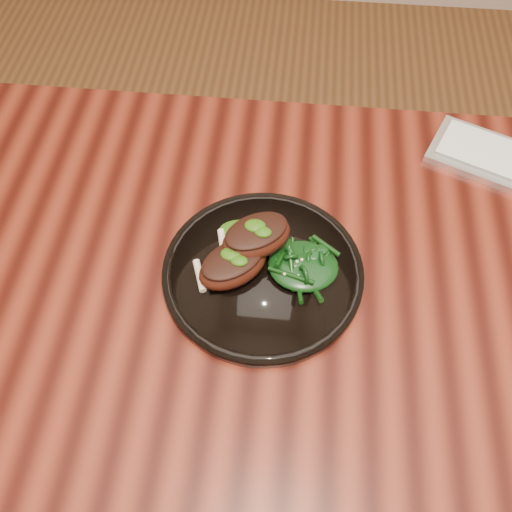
{
  "coord_description": "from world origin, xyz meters",
  "views": [
    {
      "loc": [
        -0.13,
        -0.49,
        1.51
      ],
      "look_at": [
        -0.18,
        0.01,
        0.78
      ],
      "focal_mm": 40.0,
      "sensor_mm": 36.0,
      "label": 1
    }
  ],
  "objects": [
    {
      "name": "greens_heap",
      "position": [
        -0.1,
        -0.0,
        0.79
      ],
      "size": [
        0.11,
        0.1,
        0.04
      ],
      "color": "black",
      "rests_on": "plate"
    },
    {
      "name": "herb_smear",
      "position": [
        -0.21,
        0.06,
        0.77
      ],
      "size": [
        0.08,
        0.05,
        0.0
      ],
      "primitive_type": "ellipsoid",
      "color": "#194307",
      "rests_on": "plate"
    },
    {
      "name": "plate",
      "position": [
        -0.17,
        -0.01,
        0.76
      ],
      "size": [
        0.31,
        0.31,
        0.02
      ],
      "color": "black",
      "rests_on": "desk"
    },
    {
      "name": "desk",
      "position": [
        0.0,
        0.0,
        0.67
      ],
      "size": [
        1.6,
        0.8,
        0.75
      ],
      "color": "black",
      "rests_on": "ground"
    },
    {
      "name": "lamb_chop_back",
      "position": [
        -0.18,
        0.02,
        0.81
      ],
      "size": [
        0.13,
        0.12,
        0.05
      ],
      "color": "#3F150C",
      "rests_on": "plate"
    },
    {
      "name": "lamb_chop_front",
      "position": [
        -0.21,
        -0.02,
        0.79
      ],
      "size": [
        0.13,
        0.13,
        0.05
      ],
      "color": "#3F150C",
      "rests_on": "plate"
    }
  ]
}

